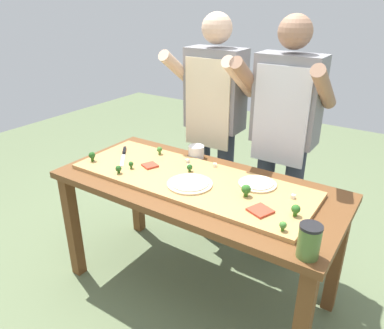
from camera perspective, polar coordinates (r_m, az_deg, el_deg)
The scene contains 24 objects.
ground_plane at distance 2.56m, azimuth 0.64°, elevation -18.53°, with size 8.00×8.00×0.00m, color #60704C.
prep_table at distance 2.16m, azimuth 0.72°, elevation -5.36°, with size 1.65×0.75×0.78m.
cutting_board at distance 2.12m, azimuth -0.32°, elevation -2.32°, with size 1.42×0.51×0.02m, color tan.
chefs_knife at distance 2.47m, azimuth -10.51°, elevation 1.66°, with size 0.20×0.24×0.02m.
pizza_whole_cheese_artichoke at distance 2.03m, azimuth -0.34°, elevation -2.96°, with size 0.25×0.25×0.02m.
pizza_whole_white_garlic at distance 2.07m, azimuth 10.09°, elevation -2.92°, with size 0.21×0.21×0.02m.
pizza_slice_near_right at distance 2.27m, azimuth -6.51°, elevation -0.15°, with size 0.08×0.08×0.01m, color #BC3D28.
pizza_slice_near_left at distance 1.82m, azimuth 10.52°, elevation -7.02°, with size 0.10×0.10×0.01m, color #BC3D28.
broccoli_floret_front_left at distance 2.25m, azimuth -9.41°, elevation 0.04°, with size 0.03×0.03×0.05m.
broccoli_floret_center_left at distance 2.20m, azimuth -11.31°, elevation -0.68°, with size 0.04×0.04×0.05m.
broccoli_floret_front_right at distance 2.18m, azimuth -0.37°, elevation -0.45°, with size 0.03×0.03×0.05m.
broccoli_floret_front_mid at distance 1.93m, azimuth 8.37°, elevation -3.87°, with size 0.05×0.05×0.07m.
broccoli_floret_back_mid at distance 1.81m, azimuth 15.76°, elevation -6.71°, with size 0.04×0.04×0.06m.
broccoli_floret_back_left at distance 1.69m, azimuth 13.90°, elevation -9.13°, with size 0.03×0.03×0.05m.
broccoli_floret_back_right at distance 2.43m, azimuth -5.05°, elevation 2.28°, with size 0.04×0.04×0.05m.
broccoli_floret_center_right at distance 2.40m, azimuth -15.21°, elevation 1.32°, with size 0.04×0.04×0.06m.
cheese_crumble_a at distance 1.97m, azimuth 15.39°, elevation -4.81°, with size 0.02×0.02×0.02m, color silver.
cheese_crumble_b at distance 2.31m, azimuth -0.71°, elevation 0.56°, with size 0.02×0.02×0.02m, color white.
cheese_crumble_c at distance 2.26m, azimuth 3.44°, elevation -0.04°, with size 0.02×0.02×0.02m, color white.
cheese_crumble_d at distance 2.24m, azimuth -0.50°, elevation -0.23°, with size 0.02×0.02×0.02m, color silver.
flour_cup at distance 2.43m, azimuth 0.67°, elevation 1.88°, with size 0.10×0.10×0.08m.
sauce_jar at distance 1.58m, azimuth 17.68°, elevation -11.23°, with size 0.09×0.09×0.15m.
cook_left at distance 2.62m, azimuth 3.44°, elevation 7.71°, with size 0.54×0.39×1.67m.
cook_right at distance 2.41m, azimuth 14.08°, elevation 5.56°, with size 0.54×0.39×1.67m.
Camera 1 is at (1.02, -1.58, 1.74)m, focal length 34.47 mm.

